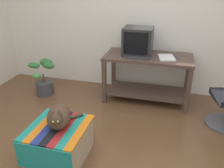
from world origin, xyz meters
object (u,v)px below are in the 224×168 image
Objects in this scene: cat at (59,117)px; potted_plant at (44,80)px; desk at (148,70)px; ottoman_with_blanket at (59,142)px; book at (166,57)px; tv_monitor at (138,41)px; keyboard at (137,57)px.

potted_plant is at bearing 106.21° from cat.
ottoman_with_blanket is (-0.72, -1.58, -0.31)m from desk.
desk is 0.36m from book.
tv_monitor reaches higher than potted_plant.
tv_monitor is at bearing 71.22° from ottoman_with_blanket.
keyboard is at bearing -135.50° from desk.
desk reaches higher than ottoman_with_blanket.
cat reaches higher than potted_plant.
potted_plant is at bearing -171.56° from desk.
book is 0.50× the size of potted_plant.
book is at bearing 16.54° from keyboard.
keyboard is 1.60m from potted_plant.
tv_monitor reaches higher than desk.
ottoman_with_blanket is at bearing -135.80° from book.
book is at bearing -10.01° from tv_monitor.
desk is 1.70m from potted_plant.
ottoman_with_blanket is at bearing -54.60° from potted_plant.
desk is at bearing -9.42° from tv_monitor.
desk is 0.47m from tv_monitor.
desk is 1.76m from ottoman_with_blanket.
book is at bearing 57.29° from ottoman_with_blanket.
potted_plant is (-1.51, -0.11, -0.49)m from keyboard.
book reaches higher than desk.
desk is 1.71m from cat.
tv_monitor is (-0.17, 0.03, 0.43)m from desk.
cat is at bearing -108.76° from keyboard.
keyboard is at bearing -81.17° from tv_monitor.
potted_plant is (-1.49, -0.29, -0.68)m from tv_monitor.
ottoman_with_blanket is at bearing -109.15° from tv_monitor.
potted_plant is (-1.66, -0.26, -0.25)m from desk.
tv_monitor reaches higher than ottoman_with_blanket.
cat is at bearing 59.90° from ottoman_with_blanket.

